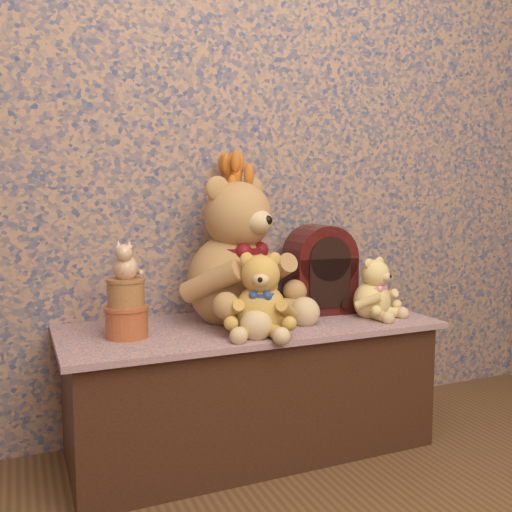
{
  "coord_description": "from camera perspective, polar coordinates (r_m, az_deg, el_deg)",
  "views": [
    {
      "loc": [
        -0.73,
        -0.5,
        0.9
      ],
      "look_at": [
        0.0,
        1.2,
        0.69
      ],
      "focal_mm": 39.36,
      "sensor_mm": 36.0,
      "label": 1
    }
  ],
  "objects": [
    {
      "name": "teddy_medium",
      "position": [
        1.78,
        0.48,
        -3.5
      ],
      "size": [
        0.32,
        0.34,
        0.28
      ],
      "primitive_type": null,
      "rotation": [
        0.0,
        0.0,
        -0.43
      ],
      "color": "#C58837",
      "rests_on": "display_shelf"
    },
    {
      "name": "ceramic_vase",
      "position": [
        2.06,
        -2.26,
        -3.3
      ],
      "size": [
        0.13,
        0.13,
        0.2
      ],
      "primitive_type": "cylinder",
      "rotation": [
        0.0,
        0.0,
        0.11
      ],
      "color": "tan",
      "rests_on": "display_shelf"
    },
    {
      "name": "teddy_small",
      "position": [
        2.08,
        11.74,
        -2.91
      ],
      "size": [
        0.26,
        0.28,
        0.23
      ],
      "primitive_type": null,
      "rotation": [
        0.0,
        0.0,
        0.43
      ],
      "color": "#E1B76B",
      "rests_on": "display_shelf"
    },
    {
      "name": "biscuit_tin_upper",
      "position": [
        1.79,
        -13.08,
        -3.71
      ],
      "size": [
        0.13,
        0.13,
        0.09
      ],
      "primitive_type": "cylinder",
      "rotation": [
        0.0,
        0.0,
        -0.19
      ],
      "color": "tan",
      "rests_on": "biscuit_tin_lower"
    },
    {
      "name": "cat_figurine",
      "position": [
        1.77,
        -13.16,
        -0.33
      ],
      "size": [
        0.11,
        0.12,
        0.12
      ],
      "primitive_type": null,
      "rotation": [
        0.0,
        0.0,
        -0.27
      ],
      "color": "silver",
      "rests_on": "biscuit_tin_upper"
    },
    {
      "name": "teddy_large",
      "position": [
        1.96,
        -2.34,
        1.2
      ],
      "size": [
        0.6,
        0.64,
        0.54
      ],
      "primitive_type": null,
      "rotation": [
        0.0,
        0.0,
        0.42
      ],
      "color": "#9D723D",
      "rests_on": "display_shelf"
    },
    {
      "name": "display_shelf",
      "position": [
        2.02,
        -0.58,
        -13.13
      ],
      "size": [
        1.28,
        0.52,
        0.45
      ],
      "primitive_type": "cube",
      "color": "#3C477A",
      "rests_on": "ground"
    },
    {
      "name": "dried_stalks",
      "position": [
        2.03,
        -2.3,
        5.08
      ],
      "size": [
        0.27,
        0.27,
        0.4
      ],
      "primitive_type": null,
      "rotation": [
        0.0,
        0.0,
        0.38
      ],
      "color": "#CD6720",
      "rests_on": "ceramic_vase"
    },
    {
      "name": "cathedral_radio",
      "position": [
        2.13,
        6.47,
        -1.27
      ],
      "size": [
        0.25,
        0.19,
        0.33
      ],
      "primitive_type": null,
      "rotation": [
        0.0,
        0.0,
        -0.07
      ],
      "color": "#3A0B0A",
      "rests_on": "display_shelf"
    },
    {
      "name": "biscuit_tin_lower",
      "position": [
        1.81,
        -13.0,
        -6.58
      ],
      "size": [
        0.14,
        0.14,
        0.1
      ],
      "primitive_type": "cylinder",
      "rotation": [
        0.0,
        0.0,
        -0.06
      ],
      "color": "#CC7C3B",
      "rests_on": "display_shelf"
    }
  ]
}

